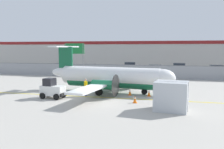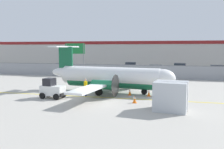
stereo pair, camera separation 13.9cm
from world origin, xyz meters
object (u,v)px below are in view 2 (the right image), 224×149
object	(u,v)px
traffic_cone_far_right	(51,93)
highway_sign	(75,51)
traffic_cone_near_right	(149,93)
traffic_cone_far_left	(130,92)
commuter_airplane	(112,77)
parked_car_4	(181,67)
parked_car_5	(218,70)
baggage_tug	(52,89)
traffic_cone_near_left	(135,99)
parked_car_2	(131,66)
ground_crew_worker	(86,86)
cargo_container	(171,96)
parked_car_1	(91,68)
parked_car_0	(62,67)
parked_car_3	(155,69)

from	to	relation	value
traffic_cone_far_right	highway_sign	distance (m)	19.77
traffic_cone_near_right	traffic_cone_far_left	world-z (taller)	same
commuter_airplane	parked_car_4	xyz separation A→B (m)	(7.67, 26.04, -0.71)
commuter_airplane	parked_car_5	xyz separation A→B (m)	(13.91, 21.72, -0.71)
baggage_tug	traffic_cone_far_right	bearing A→B (deg)	132.38
traffic_cone_near_left	parked_car_2	world-z (taller)	parked_car_2
traffic_cone_far_left	parked_car_4	xyz separation A→B (m)	(5.55, 27.18, 0.58)
ground_crew_worker	traffic_cone_far_left	size ratio (longest dim) A/B	2.66
cargo_container	parked_car_1	bearing A→B (deg)	127.61
traffic_cone_near_left	traffic_cone_far_right	xyz separation A→B (m)	(-8.50, 1.11, 0.00)
parked_car_0	parked_car_3	bearing A→B (deg)	-178.24
baggage_tug	parked_car_5	world-z (taller)	baggage_tug
traffic_cone_far_right	parked_car_1	bearing A→B (deg)	98.85
parked_car_0	parked_car_2	size ratio (longest dim) A/B	0.98
traffic_cone_far_left	traffic_cone_near_left	bearing A→B (deg)	-73.43
parked_car_4	parked_car_2	bearing A→B (deg)	-178.00
parked_car_1	highway_sign	world-z (taller)	highway_sign
parked_car_0	parked_car_3	distance (m)	18.40
traffic_cone_far_right	parked_car_0	bearing A→B (deg)	112.93
parked_car_5	traffic_cone_near_right	bearing A→B (deg)	-111.34
parked_car_3	parked_car_2	bearing A→B (deg)	-55.40
traffic_cone_far_right	parked_car_4	distance (m)	32.22
parked_car_5	parked_car_1	bearing A→B (deg)	-171.63
parked_car_0	parked_car_2	xyz separation A→B (m)	(12.88, 6.83, 0.00)
parked_car_5	baggage_tug	bearing A→B (deg)	-123.64
ground_crew_worker	highway_sign	bearing A→B (deg)	85.95
parked_car_2	commuter_airplane	bearing A→B (deg)	-90.94
commuter_airplane	ground_crew_worker	world-z (taller)	commuter_airplane
baggage_tug	parked_car_0	distance (m)	26.77
traffic_cone_near_right	parked_car_1	size ratio (longest dim) A/B	0.15
ground_crew_worker	traffic_cone_near_right	distance (m)	6.25
traffic_cone_far_left	traffic_cone_near_right	bearing A→B (deg)	-2.41
traffic_cone_far_right	parked_car_3	world-z (taller)	parked_car_3
traffic_cone_far_left	parked_car_3	world-z (taller)	parked_car_3
cargo_container	parked_car_3	xyz separation A→B (m)	(-3.14, 26.70, -0.21)
parked_car_0	parked_car_2	distance (m)	14.57
traffic_cone_far_left	parked_car_3	xyz separation A→B (m)	(0.90, 21.37, 0.58)
traffic_cone_near_left	traffic_cone_far_right	bearing A→B (deg)	172.53
commuter_airplane	traffic_cone_near_left	distance (m)	5.65
parked_car_1	parked_car_5	distance (m)	22.93
traffic_cone_near_right	parked_car_2	distance (m)	29.04
cargo_container	traffic_cone_far_left	bearing A→B (deg)	134.38
commuter_airplane	ground_crew_worker	distance (m)	3.31
traffic_cone_far_left	highway_sign	size ratio (longest dim) A/B	0.12
parked_car_1	parked_car_3	xyz separation A→B (m)	(11.91, 1.08, 0.00)
highway_sign	baggage_tug	bearing A→B (deg)	-73.74
commuter_airplane	parked_car_0	bearing A→B (deg)	134.18
cargo_container	traffic_cone_near_right	distance (m)	5.72
parked_car_2	highway_sign	size ratio (longest dim) A/B	0.79
traffic_cone_near_left	ground_crew_worker	bearing A→B (deg)	158.84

